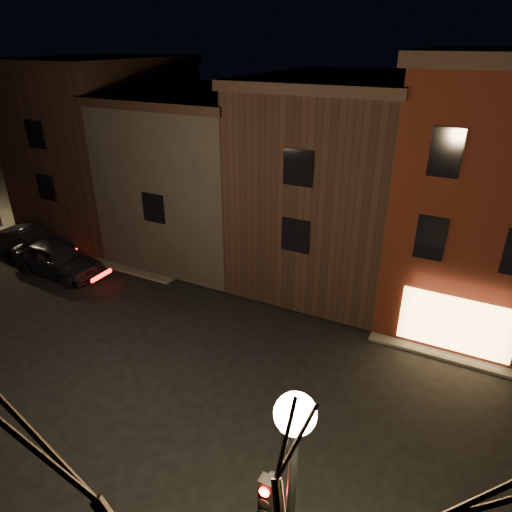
% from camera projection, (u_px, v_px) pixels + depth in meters
% --- Properties ---
extents(ground, '(120.00, 120.00, 0.00)m').
position_uv_depth(ground, '(194.00, 376.00, 16.36)').
color(ground, black).
rests_on(ground, ground).
extents(sidewalk_far_left, '(30.00, 30.00, 0.12)m').
position_uv_depth(sidewalk_far_left, '(134.00, 173.00, 40.62)').
color(sidewalk_far_left, '#2D2B28').
rests_on(sidewalk_far_left, ground).
extents(corner_building, '(6.50, 8.50, 10.50)m').
position_uv_depth(corner_building, '(485.00, 191.00, 18.32)').
color(corner_building, '#42140B').
rests_on(corner_building, ground).
extents(row_building_a, '(7.30, 10.30, 9.40)m').
position_uv_depth(row_building_a, '(337.00, 178.00, 22.07)').
color(row_building_a, black).
rests_on(row_building_a, ground).
extents(row_building_b, '(7.80, 10.30, 8.40)m').
position_uv_depth(row_building_b, '(210.00, 170.00, 25.28)').
color(row_building_b, black).
rests_on(row_building_b, ground).
extents(row_building_c, '(7.30, 10.30, 9.90)m').
position_uv_depth(row_building_c, '(110.00, 144.00, 27.95)').
color(row_building_c, black).
rests_on(row_building_c, ground).
extents(street_lamp_near, '(0.60, 0.60, 6.48)m').
position_uv_depth(street_lamp_near, '(292.00, 471.00, 6.75)').
color(street_lamp_near, black).
rests_on(street_lamp_near, sidewalk_near_right).
extents(parked_car_a, '(5.02, 2.03, 1.71)m').
position_uv_depth(parked_car_a, '(57.00, 258.00, 23.15)').
color(parked_car_a, black).
rests_on(parked_car_a, ground).
extents(parked_car_b, '(4.76, 1.85, 1.55)m').
position_uv_depth(parked_car_b, '(32.00, 242.00, 25.22)').
color(parked_car_b, black).
rests_on(parked_car_b, ground).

